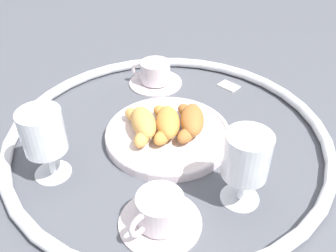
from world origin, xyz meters
The scene contains 11 objects.
ground_plane centered at (0.00, 0.00, 0.00)m, with size 2.20×2.20×0.00m, color #4C4F56.
table_chrome_rim centered at (0.00, 0.00, 0.01)m, with size 0.67×0.67×0.02m, color silver.
pastry_plate centered at (0.00, 0.00, 0.01)m, with size 0.26×0.26×0.02m.
croissant_large centered at (-0.01, -0.05, 0.04)m, with size 0.13×0.09×0.04m.
croissant_small centered at (0.00, 0.00, 0.04)m, with size 0.13×0.09×0.04m.
croissant_extra centered at (0.01, 0.05, 0.04)m, with size 0.14×0.07×0.04m.
coffee_cup_near centered at (0.23, -0.04, 0.03)m, with size 0.14×0.14×0.06m.
coffee_cup_far centered at (-0.21, 0.08, 0.03)m, with size 0.14×0.14×0.06m.
juice_glass_left centered at (-0.03, 0.24, 0.09)m, with size 0.08×0.08×0.14m.
juice_glass_right centered at (-0.20, -0.07, 0.09)m, with size 0.08×0.08×0.14m.
sugar_packet centered at (0.15, -0.21, 0.00)m, with size 0.05×0.03×0.01m, color white.
Camera 1 is at (-0.57, 0.18, 0.48)m, focal length 38.97 mm.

